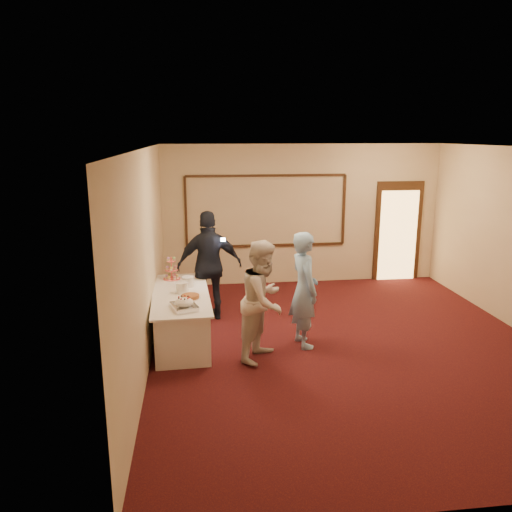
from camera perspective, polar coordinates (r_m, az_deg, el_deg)
The scene contains 14 objects.
floor at distance 7.99m, azimuth 10.46°, elevation -10.02°, with size 7.00×7.00×0.00m, color black.
room_walls at distance 7.42m, azimuth 11.14°, elevation 4.44°, with size 6.04×7.04×3.02m.
wall_molding at distance 10.66m, azimuth 1.18°, elevation 5.16°, with size 3.45×0.04×1.55m.
doorway at distance 11.52m, azimuth 15.89°, elevation 2.66°, with size 1.05×0.07×2.20m.
buffet_table at distance 8.04m, azimuth -8.52°, elevation -6.83°, with size 0.97×2.29×0.77m.
pavlova_tray at distance 7.20m, azimuth -8.22°, elevation -5.44°, with size 0.43×0.49×0.17m.
cupcake_stand at distance 8.66m, azimuth -9.62°, elevation -1.64°, with size 0.29×0.29×0.43m.
plate_stack_a at distance 7.91m, azimuth -8.47°, elevation -3.58°, with size 0.21×0.21×0.17m.
plate_stack_b at distance 8.22m, azimuth -7.75°, elevation -2.91°, with size 0.20×0.20×0.17m.
tart at distance 7.63m, azimuth -7.50°, elevation -4.66°, with size 0.31×0.31×0.06m.
man at distance 7.63m, azimuth 5.52°, elevation -3.84°, with size 0.65×0.43×1.79m, color #8EBDE9.
woman at distance 7.16m, azimuth 0.89°, elevation -5.10°, with size 0.85×0.67×1.76m, color silver.
guest at distance 8.71m, azimuth -5.33°, elevation -1.12°, with size 1.13×0.47×1.93m, color black.
camera_flash at distance 8.38m, azimuth -3.79°, elevation 1.87°, with size 0.07×0.04×0.05m, color white.
Camera 1 is at (-2.28, -6.97, 3.19)m, focal length 35.00 mm.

